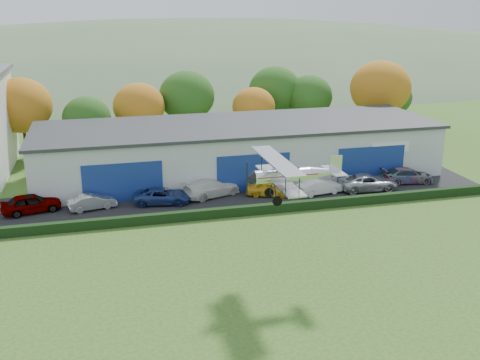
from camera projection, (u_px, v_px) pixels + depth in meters
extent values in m
plane|color=#2D571B|center=(272.00, 321.00, 31.49)|extent=(300.00, 300.00, 0.00)
cube|color=black|center=(235.00, 196.00, 51.58)|extent=(48.00, 9.00, 0.05)
cube|color=black|center=(249.00, 210.00, 47.03)|extent=(46.00, 0.60, 0.80)
cube|color=#B2B7BC|center=(238.00, 150.00, 57.76)|extent=(40.00, 12.00, 5.00)
cube|color=#2D3033|center=(238.00, 125.00, 56.96)|extent=(40.60, 12.60, 0.30)
cube|color=navy|center=(123.00, 183.00, 49.58)|extent=(7.00, 0.12, 3.60)
cube|color=navy|center=(254.00, 173.00, 52.38)|extent=(7.00, 0.12, 3.60)
cube|color=navy|center=(371.00, 164.00, 55.19)|extent=(7.00, 0.12, 3.60)
cylinder|color=#3D2614|center=(26.00, 144.00, 63.99)|extent=(0.36, 0.36, 3.15)
ellipsoid|color=#A27014|center=(21.00, 105.00, 62.63)|extent=(6.84, 6.84, 6.16)
cylinder|color=#3D2614|center=(89.00, 148.00, 63.88)|extent=(0.36, 0.36, 2.45)
ellipsoid|color=#1E4C14|center=(87.00, 118.00, 62.83)|extent=(5.32, 5.32, 4.79)
cylinder|color=#3D2614|center=(141.00, 139.00, 67.08)|extent=(0.36, 0.36, 2.80)
ellipsoid|color=#A27014|center=(139.00, 106.00, 65.87)|extent=(6.08, 6.08, 5.47)
cylinder|color=#3D2614|center=(188.00, 131.00, 70.27)|extent=(0.36, 0.36, 3.15)
ellipsoid|color=#1E4C14|center=(187.00, 96.00, 68.92)|extent=(6.84, 6.84, 6.16)
cylinder|color=#3D2614|center=(253.00, 134.00, 70.40)|extent=(0.36, 0.36, 2.45)
ellipsoid|color=#A27014|center=(254.00, 107.00, 69.35)|extent=(5.32, 5.32, 4.79)
cylinder|color=#3D2614|center=(308.00, 126.00, 74.06)|extent=(0.36, 0.36, 2.80)
ellipsoid|color=#1E4C14|center=(309.00, 96.00, 72.86)|extent=(6.08, 6.08, 5.47)
cylinder|color=#3D2614|center=(377.00, 127.00, 72.13)|extent=(0.36, 0.36, 3.50)
ellipsoid|color=#A27014|center=(380.00, 88.00, 70.63)|extent=(7.60, 7.60, 6.84)
cylinder|color=#3D2614|center=(390.00, 123.00, 76.92)|extent=(0.36, 0.36, 2.45)
ellipsoid|color=#1E4C14|center=(392.00, 98.00, 75.87)|extent=(5.32, 5.32, 4.79)
cylinder|color=#3D2614|center=(274.00, 123.00, 74.92)|extent=(0.36, 0.36, 3.15)
ellipsoid|color=#1E4C14|center=(275.00, 90.00, 73.57)|extent=(6.84, 6.84, 6.16)
ellipsoid|color=#4C6642|center=(197.00, 114.00, 170.15)|extent=(320.00, 196.00, 56.00)
ellipsoid|color=#4C6642|center=(406.00, 87.00, 184.84)|extent=(240.00, 126.00, 36.00)
imported|color=gray|center=(31.00, 203.00, 47.30)|extent=(5.15, 3.04, 1.65)
imported|color=silver|center=(92.00, 202.00, 48.10)|extent=(4.23, 2.26, 1.33)
imported|color=navy|center=(163.00, 196.00, 49.45)|extent=(5.28, 3.07, 1.38)
imported|color=silver|center=(212.00, 188.00, 51.29)|extent=(5.90, 3.99, 1.59)
imported|color=gold|center=(269.00, 188.00, 51.45)|extent=(4.47, 2.93, 1.41)
imported|color=silver|center=(319.00, 186.00, 51.93)|extent=(4.50, 2.21, 1.42)
imported|color=silver|center=(368.00, 182.00, 52.97)|extent=(5.67, 2.90, 1.53)
imported|color=gray|center=(407.00, 175.00, 55.14)|extent=(5.31, 2.69, 1.48)
cylinder|color=silver|center=(282.00, 175.00, 34.54)|extent=(3.54, 0.85, 0.84)
cone|color=silver|center=(324.00, 172.00, 35.21)|extent=(2.05, 0.85, 0.84)
cone|color=black|center=(251.00, 178.00, 34.07)|extent=(0.47, 0.84, 0.84)
cube|color=maroon|center=(286.00, 174.00, 34.60)|extent=(3.91, 0.87, 0.06)
cube|color=black|center=(289.00, 169.00, 34.54)|extent=(1.12, 0.56, 0.23)
cube|color=silver|center=(279.00, 180.00, 34.58)|extent=(1.20, 6.70, 0.09)
cube|color=silver|center=(277.00, 160.00, 34.16)|extent=(1.29, 7.08, 0.09)
cylinder|color=black|center=(286.00, 182.00, 32.06)|extent=(0.06, 0.06, 1.21)
cylinder|color=black|center=(300.00, 181.00, 32.26)|extent=(0.06, 0.06, 1.21)
cylinder|color=black|center=(262.00, 160.00, 36.52)|extent=(0.06, 0.06, 1.21)
cylinder|color=black|center=(274.00, 159.00, 36.72)|extent=(0.06, 0.06, 1.21)
cylinder|color=black|center=(278.00, 167.00, 33.96)|extent=(0.06, 0.20, 0.69)
cylinder|color=black|center=(275.00, 164.00, 34.56)|extent=(0.06, 0.20, 0.69)
cylinder|color=black|center=(275.00, 190.00, 34.29)|extent=(0.07, 0.65, 1.14)
cylinder|color=black|center=(271.00, 186.00, 35.01)|extent=(0.07, 0.65, 1.14)
cylinder|color=black|center=(273.00, 197.00, 34.82)|extent=(0.07, 1.77, 0.07)
cylinder|color=black|center=(277.00, 201.00, 34.05)|extent=(0.60, 0.13, 0.60)
cylinder|color=black|center=(269.00, 192.00, 35.59)|extent=(0.60, 0.13, 0.60)
cylinder|color=black|center=(334.00, 175.00, 35.43)|extent=(0.34, 0.06, 0.39)
cube|color=silver|center=(334.00, 171.00, 35.35)|extent=(0.85, 2.42, 0.06)
cube|color=silver|center=(336.00, 163.00, 35.23)|extent=(0.84, 0.06, 1.02)
cube|color=black|center=(247.00, 178.00, 34.01)|extent=(0.06, 0.11, 2.05)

